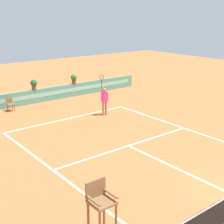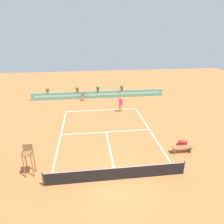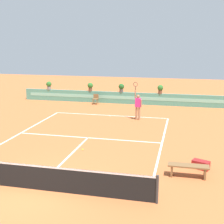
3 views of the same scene
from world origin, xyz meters
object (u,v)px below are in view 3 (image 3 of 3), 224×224
tennis_ball_near_baseline (83,149)px  potted_plant_right (160,89)px  gear_bag (201,165)px  potted_plant_far_left (49,85)px  tennis_player (138,105)px  potted_plant_left (90,86)px  bench_courtside (188,168)px  ball_kid_chair (96,99)px  potted_plant_centre (121,87)px

tennis_ball_near_baseline → potted_plant_right: (2.81, 11.98, 1.38)m
gear_bag → potted_plant_far_left: size_ratio=0.97×
tennis_player → potted_plant_left: 7.27m
potted_plant_right → bench_courtside: bearing=-80.8°
potted_plant_far_left → bench_courtside: bearing=-49.0°
ball_kid_chair → potted_plant_left: bearing=132.9°
bench_courtside → potted_plant_left: bearing=120.6°
ball_kid_chair → bench_courtside: 15.33m
bench_courtside → potted_plant_right: (-2.26, 14.03, 1.04)m
potted_plant_far_left → gear_bag: bearing=-45.8°
potted_plant_centre → potted_plant_right: 3.29m
bench_courtside → tennis_ball_near_baseline: 5.48m
ball_kid_chair → gear_bag: (8.16, -12.32, -0.30)m
ball_kid_chair → potted_plant_far_left: size_ratio=1.17×
ball_kid_chair → potted_plant_centre: potted_plant_centre is taller
tennis_ball_near_baseline → potted_plant_centre: size_ratio=0.09×
potted_plant_centre → potted_plant_right: same height
tennis_ball_near_baseline → potted_plant_centre: bearing=92.3°
potted_plant_right → potted_plant_far_left: same height
bench_courtside → potted_plant_centre: size_ratio=2.21×
potted_plant_centre → potted_plant_far_left: 6.64m
gear_bag → potted_plant_right: potted_plant_right is taller
ball_kid_chair → tennis_ball_near_baseline: size_ratio=12.50×
tennis_ball_near_baseline → potted_plant_far_left: size_ratio=0.09×
bench_courtside → potted_plant_centre: potted_plant_centre is taller
tennis_player → potted_plant_left: bearing=133.2°
bench_courtside → potted_plant_far_left: 18.61m
bench_courtside → tennis_player: size_ratio=0.62×
tennis_ball_near_baseline → potted_plant_far_left: 14.01m
potted_plant_right → potted_plant_far_left: size_ratio=1.00×
gear_bag → potted_plant_right: size_ratio=0.97×
potted_plant_centre → potted_plant_left: same height
tennis_player → potted_plant_centre: tennis_player is taller
gear_bag → potted_plant_right: (-2.79, 13.05, 1.23)m
tennis_ball_near_baseline → ball_kid_chair: bearing=102.8°
ball_kid_chair → gear_bag: bearing=-56.5°
potted_plant_centre → potted_plant_left: (-2.76, 0.00, 0.00)m
potted_plant_centre → potted_plant_far_left: size_ratio=1.00×
ball_kid_chair → bench_courtside: ball_kid_chair is taller
gear_bag → tennis_ball_near_baseline: bearing=169.2°
potted_plant_right → ball_kid_chair: bearing=-172.2°
tennis_ball_near_baseline → potted_plant_right: size_ratio=0.09×
tennis_player → tennis_ball_near_baseline: (-1.74, -6.69, -1.02)m
potted_plant_left → potted_plant_far_left: (-3.88, 0.00, 0.00)m
potted_plant_centre → potted_plant_far_left: bearing=180.0°
potted_plant_left → tennis_ball_near_baseline: bearing=-74.9°
potted_plant_right → potted_plant_left: bearing=180.0°
tennis_ball_near_baseline → potted_plant_centre: (-0.48, 11.98, 1.38)m
potted_plant_left → potted_plant_right: bearing=0.0°
ball_kid_chair → bench_courtside: size_ratio=0.53×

